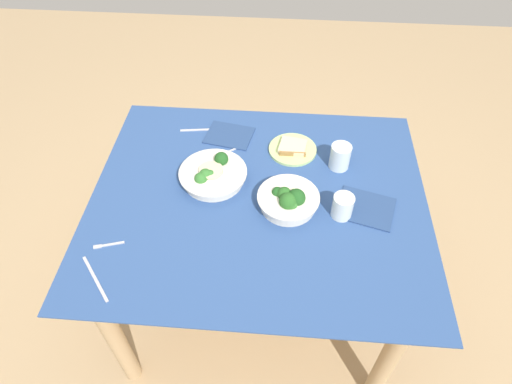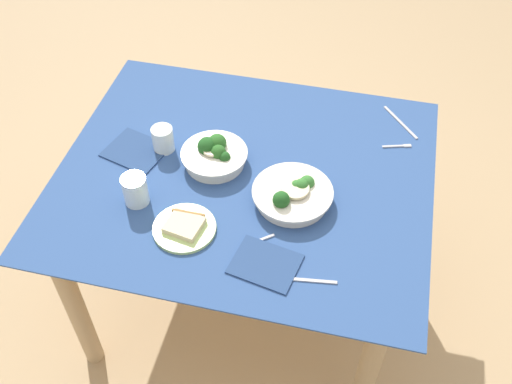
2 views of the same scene
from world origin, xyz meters
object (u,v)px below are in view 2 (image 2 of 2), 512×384
table_knife_left (305,280)px  table_knife_right (400,122)px  fork_by_far_bowl (258,241)px  napkin_folded_upper (265,264)px  water_glass_side (163,139)px  bread_side_plate (184,227)px  napkin_folded_lower (136,151)px  broccoli_bowl_near (214,154)px  broccoli_bowl_far (293,195)px  fork_by_near_bowl (398,146)px  water_glass_center (135,190)px

table_knife_left → table_knife_right: (-0.22, -0.77, 0.00)m
fork_by_far_bowl → napkin_folded_upper: (-0.04, 0.08, 0.00)m
table_knife_right → water_glass_side: bearing=-107.2°
table_knife_right → table_knife_left: bearing=-55.6°
bread_side_plate → table_knife_right: bearing=-133.0°
water_glass_side → napkin_folded_lower: water_glass_side is taller
broccoli_bowl_near → napkin_folded_upper: (-0.27, 0.39, -0.03)m
broccoli_bowl_near → napkin_folded_upper: bearing=124.6°
broccoli_bowl_far → fork_by_near_bowl: broccoli_bowl_far is taller
broccoli_bowl_near → fork_by_near_bowl: size_ratio=2.23×
fork_by_far_bowl → napkin_folded_lower: size_ratio=0.43×
water_glass_center → table_knife_right: 1.01m
fork_by_near_bowl → water_glass_center: bearing=-167.2°
water_glass_center → table_knife_right: bearing=-143.9°
fork_by_far_bowl → table_knife_right: 0.77m
water_glass_center → broccoli_bowl_near: bearing=-130.3°
broccoli_bowl_far → table_knife_right: broccoli_bowl_far is taller
table_knife_right → napkin_folded_upper: (0.35, 0.75, 0.00)m
fork_by_near_bowl → table_knife_left: size_ratio=0.56×
bread_side_plate → napkin_folded_lower: (0.28, -0.30, -0.01)m
napkin_folded_upper → napkin_folded_lower: size_ratio=0.96×
bread_side_plate → napkin_folded_upper: bearing=164.9°
broccoli_bowl_far → table_knife_left: (-0.10, 0.30, -0.03)m
broccoli_bowl_near → napkin_folded_lower: bearing=2.5°
bread_side_plate → fork_by_near_bowl: bread_side_plate is taller
fork_by_far_bowl → table_knife_left: size_ratio=0.46×
fork_by_near_bowl → napkin_folded_lower: napkin_folded_lower is taller
water_glass_side → napkin_folded_lower: (0.09, 0.04, -0.04)m
water_glass_center → fork_by_near_bowl: bearing=-150.6°
water_glass_side → napkin_folded_upper: water_glass_side is taller
table_knife_left → fork_by_far_bowl: bearing=139.5°
table_knife_left → water_glass_center: bearing=155.2°
broccoli_bowl_far → napkin_folded_upper: bearing=83.5°
bread_side_plate → water_glass_side: (0.18, -0.34, 0.04)m
fork_by_near_bowl → napkin_folded_lower: 0.94m
bread_side_plate → table_knife_right: bread_side_plate is taller
bread_side_plate → table_knife_left: size_ratio=1.08×
fork_by_far_bowl → table_knife_left: same height
broccoli_bowl_far → fork_by_far_bowl: (0.07, 0.19, -0.03)m
table_knife_right → napkin_folded_upper: bearing=-64.7°
broccoli_bowl_far → fork_by_near_bowl: 0.47m
broccoli_bowl_near → fork_by_near_bowl: 0.66m
bread_side_plate → table_knife_right: 0.92m
table_knife_right → napkin_folded_upper: 0.82m
broccoli_bowl_far → bread_side_plate: broccoli_bowl_far is taller
broccoli_bowl_near → water_glass_center: 0.31m
water_glass_side → fork_by_far_bowl: water_glass_side is taller
table_knife_left → table_knife_right: bearing=66.4°
bread_side_plate → water_glass_center: 0.21m
broccoli_bowl_far → table_knife_right: bearing=-123.8°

